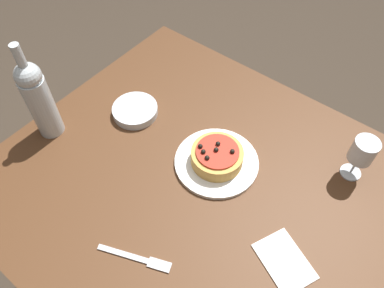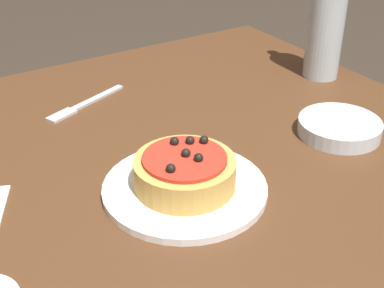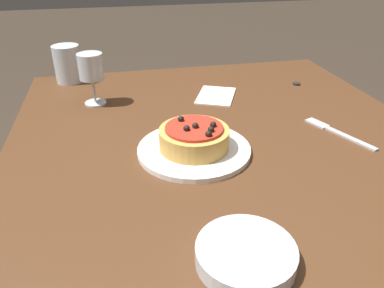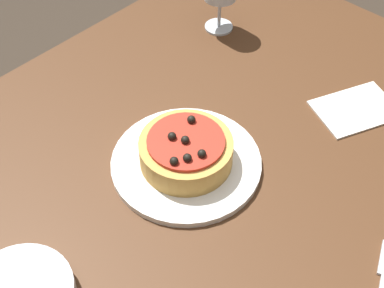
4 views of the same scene
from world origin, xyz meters
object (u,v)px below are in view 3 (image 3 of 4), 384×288
Objects in this scene: dinner_plate at (194,150)px; bottle_cap at (296,84)px; pizza at (194,137)px; side_bowl at (246,255)px; water_cup at (68,64)px; fork at (335,131)px; dining_table at (227,178)px; wine_glass at (91,69)px.

dinner_plate is 0.55m from bottle_cap.
side_bowl is (0.33, 0.00, -0.02)m from pizza.
bottle_cap is at bearing 148.64° from side_bowl.
pizza reaches higher than dinner_plate.
side_bowl is at bearing 0.61° from dinner_plate.
water_cup is at bearing -151.09° from dinner_plate.
water_cup reaches higher than dinner_plate.
fork is at bearing 134.51° from side_bowl.
bottle_cap is at bearing 135.17° from dining_table.
dinner_plate is 0.62m from water_cup.
dining_table is 8.12× the size of wine_glass.
wine_glass is 0.23m from water_cup.
pizza reaches higher than bottle_cap.
fork is (-0.00, 0.27, 0.10)m from dining_table.
fork is at bearing 93.15° from pizza.
side_bowl is 0.79× the size of fork.
dining_table is 0.29m from fork.
fork is at bearing 90.53° from dining_table.
dining_table is 49.07× the size of bottle_cap.
dinner_plate reaches higher than fork.
pizza is 1.06× the size of wine_glass.
dinner_plate is 0.03m from pizza.
pizza is at bearing 28.91° from water_cup.
side_bowl is 0.50m from fork.
side_bowl is (0.66, 0.22, -0.09)m from wine_glass.
water_cup is at bearing -143.74° from dining_table.
pizza is 6.38× the size of bottle_cap.
dinner_plate is 0.33m from side_bowl.
pizza is at bearing -179.41° from side_bowl.
dinner_plate is at bearing -78.76° from dining_table.
dinner_plate is at bearing 28.91° from water_cup.
bottle_cap reaches higher than fork.
wine_glass is 0.64m from bottle_cap.
fork is at bearing 93.12° from dinner_plate.
dining_table is 0.37m from side_bowl.
wine_glass reaches higher than dinner_plate.
water_cup is (-0.52, -0.38, 0.15)m from dining_table.
fork is (-0.02, 0.36, -0.03)m from pizza.
dining_table is 9.95× the size of water_cup.
water_cup is 0.92m from side_bowl.
wine_glass is 0.66m from fork.
dinner_plate reaches higher than dining_table.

